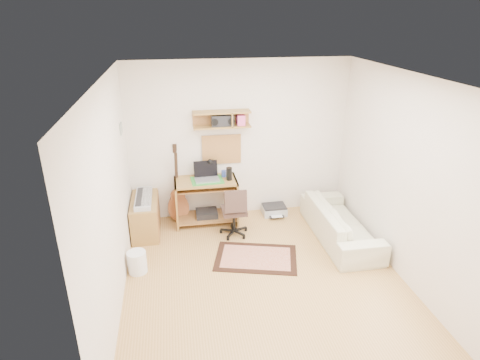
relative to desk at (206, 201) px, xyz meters
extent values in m
cube|color=tan|center=(0.60, -1.73, -0.38)|extent=(3.60, 4.00, 0.01)
cube|color=white|center=(0.60, -1.73, 2.23)|extent=(3.60, 4.00, 0.01)
cube|color=silver|center=(0.60, 0.28, 0.93)|extent=(3.60, 0.01, 2.60)
cube|color=silver|center=(-1.21, -1.73, 0.93)|extent=(0.01, 4.00, 2.60)
cube|color=silver|center=(2.40, -1.73, 0.93)|extent=(0.01, 4.00, 2.60)
cube|color=olive|center=(0.30, 0.15, 1.32)|extent=(0.90, 0.25, 0.26)
cube|color=tan|center=(0.30, 0.25, 0.79)|extent=(0.64, 0.03, 0.49)
cube|color=#4C8CBF|center=(-1.19, -0.23, 1.34)|extent=(0.02, 0.20, 0.15)
cylinder|color=black|center=(0.38, -0.05, 0.48)|extent=(0.09, 0.09, 0.21)
cylinder|color=#334699|center=(0.31, 0.10, 0.43)|extent=(0.08, 0.08, 0.11)
cube|color=black|center=(0.31, 0.15, 1.30)|extent=(0.35, 0.16, 0.18)
cube|color=#D5B18E|center=(0.59, -1.21, -0.37)|extent=(1.30, 1.03, 0.02)
cube|color=olive|center=(-0.98, -0.18, -0.10)|extent=(0.40, 0.90, 0.55)
cube|color=#B2B5BA|center=(-0.98, -0.18, 0.21)|extent=(0.24, 0.78, 0.07)
cylinder|color=white|center=(-1.05, -1.26, -0.22)|extent=(0.33, 0.33, 0.30)
cube|color=#A5A8AA|center=(1.18, 0.08, -0.29)|extent=(0.40, 0.32, 0.15)
imported|color=beige|center=(1.98, -0.86, -0.02)|extent=(0.53, 1.80, 0.71)
camera|label=1|loc=(-0.46, -6.03, 2.90)|focal=30.44mm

